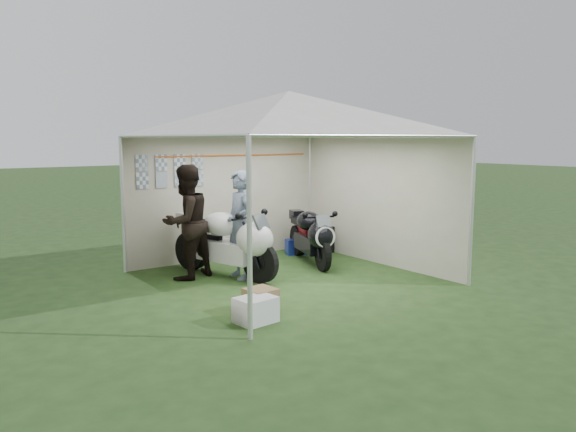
% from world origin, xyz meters
% --- Properties ---
extents(ground, '(80.00, 80.00, 0.00)m').
position_xyz_m(ground, '(0.00, 0.00, 0.00)').
color(ground, '#223C18').
rests_on(ground, ground).
extents(canopy_tent, '(5.66, 5.66, 3.00)m').
position_xyz_m(canopy_tent, '(-0.00, 0.03, 2.58)').
color(canopy_tent, silver).
rests_on(canopy_tent, ground).
extents(motorcycle_white, '(0.95, 2.16, 1.09)m').
position_xyz_m(motorcycle_white, '(-0.72, 0.66, 0.61)').
color(motorcycle_white, black).
rests_on(motorcycle_white, ground).
extents(motorcycle_black, '(0.90, 1.91, 0.97)m').
position_xyz_m(motorcycle_black, '(0.96, 0.62, 0.54)').
color(motorcycle_black, black).
rests_on(motorcycle_black, ground).
extents(paddock_stand, '(0.46, 0.37, 0.30)m').
position_xyz_m(paddock_stand, '(1.25, 1.47, 0.15)').
color(paddock_stand, '#2337BC').
rests_on(paddock_stand, ground).
extents(person_dark_jacket, '(1.07, 0.94, 1.86)m').
position_xyz_m(person_dark_jacket, '(-1.33, 0.98, 0.93)').
color(person_dark_jacket, black).
rests_on(person_dark_jacket, ground).
extents(person_blue_jacket, '(0.47, 0.67, 1.76)m').
position_xyz_m(person_blue_jacket, '(-0.63, 0.49, 0.88)').
color(person_blue_jacket, slate).
rests_on(person_blue_jacket, ground).
extents(equipment_box, '(0.63, 0.57, 0.52)m').
position_xyz_m(equipment_box, '(1.70, 1.30, 0.26)').
color(equipment_box, black).
rests_on(equipment_box, ground).
extents(crate_0, '(0.51, 0.42, 0.32)m').
position_xyz_m(crate_0, '(-1.63, -1.53, 0.16)').
color(crate_0, silver).
rests_on(crate_0, ground).
extents(crate_1, '(0.39, 0.39, 0.32)m').
position_xyz_m(crate_1, '(-1.37, -1.25, 0.16)').
color(crate_1, brown).
rests_on(crate_1, ground).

